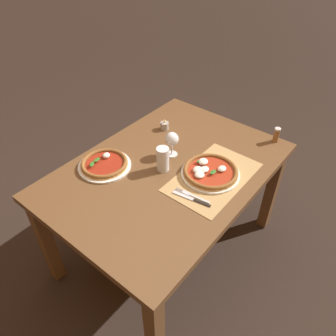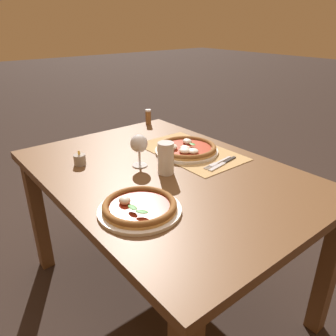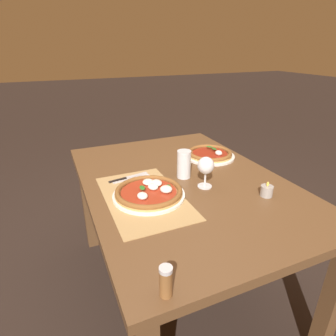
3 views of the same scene
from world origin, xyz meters
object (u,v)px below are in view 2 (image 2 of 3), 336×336
pizza_far (139,207)px  pint_glass (166,159)px  pizza_near (186,148)px  fork (218,163)px  pepper_shaker (148,117)px  knife (223,164)px  votive_candle (80,160)px  wine_glass (139,145)px

pizza_far → pint_glass: bearing=-54.9°
pizza_near → fork: 0.20m
fork → pepper_shaker: (0.74, -0.12, 0.04)m
pizza_far → fork: 0.55m
knife → votive_candle: size_ratio=2.98×
pizza_near → pepper_shaker: bearing=-15.0°
fork → pint_glass: bearing=74.0°
fork → votive_candle: votive_candle is taller
pizza_far → pint_glass: 0.34m
fork → votive_candle: size_ratio=2.79×
fork → knife: 0.03m
wine_glass → pepper_shaker: wine_glass is taller
pint_glass → votive_candle: 0.42m
pepper_shaker → pizza_near: bearing=165.0°
knife → pizza_near: bearing=8.6°
fork → knife: size_ratio=0.93×
knife → fork: bearing=26.1°
pizza_far → fork: size_ratio=1.51×
wine_glass → votive_candle: wine_glass is taller
wine_glass → pepper_shaker: size_ratio=1.60×
pizza_near → fork: pizza_near is taller
pizza_far → knife: size_ratio=1.41×
pizza_near → pepper_shaker: 0.55m
fork → pepper_shaker: pepper_shaker is taller
fork → pizza_far: bearing=102.6°
pint_glass → pizza_far: bearing=125.1°
pizza_far → wine_glass: size_ratio=1.96×
pint_glass → knife: bearing=-109.8°
pizza_near → pepper_shaker: pepper_shaker is taller
pepper_shaker → wine_glass: bearing=140.8°
knife → pepper_shaker: pepper_shaker is taller
pizza_far → wine_glass: (0.33, -0.23, 0.09)m
pizza_far → pepper_shaker: bearing=-37.4°
pizza_near → votive_candle: bearing=67.6°
pizza_near → wine_glass: bearing=87.3°
pizza_far → votive_candle: (0.52, -0.02, 0.00)m
knife → pepper_shaker: size_ratio=2.22×
wine_glass → votive_candle: size_ratio=2.15×
fork → pepper_shaker: 0.75m
pizza_near → pint_glass: 0.27m
pizza_near → pizza_far: (-0.32, 0.51, -0.00)m
pizza_far → knife: 0.55m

